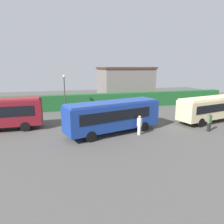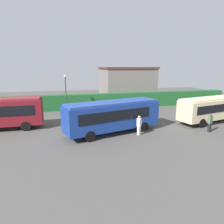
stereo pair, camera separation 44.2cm
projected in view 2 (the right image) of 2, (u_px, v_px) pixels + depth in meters
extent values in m
plane|color=#514F4C|center=(96.00, 129.00, 21.82)|extent=(76.02, 76.02, 0.00)
cube|color=black|center=(4.00, 107.00, 22.20)|extent=(6.83, 0.12, 1.04)
cylinder|color=black|center=(26.00, 126.00, 21.03)|extent=(1.00, 0.29, 1.00)
cylinder|color=black|center=(29.00, 121.00, 23.06)|extent=(1.00, 0.29, 1.00)
cube|color=navy|center=(113.00, 116.00, 20.09)|extent=(10.01, 5.04, 2.45)
cube|color=#2747A0|center=(113.00, 103.00, 19.80)|extent=(9.67, 4.76, 0.20)
cube|color=black|center=(104.00, 111.00, 20.97)|extent=(7.29, 2.06, 0.98)
cube|color=black|center=(117.00, 116.00, 18.79)|extent=(7.29, 2.06, 0.98)
cube|color=black|center=(151.00, 108.00, 22.38)|extent=(0.60, 2.02, 1.03)
cube|color=silver|center=(151.00, 101.00, 22.22)|extent=(0.41, 1.36, 0.28)
cylinder|color=black|center=(131.00, 122.00, 22.81)|extent=(1.04, 0.54, 1.00)
cylinder|color=black|center=(144.00, 127.00, 20.83)|extent=(1.04, 0.54, 1.00)
cylinder|color=black|center=(80.00, 129.00, 19.91)|extent=(1.04, 0.54, 1.00)
cylinder|color=black|center=(90.00, 136.00, 17.92)|extent=(1.04, 0.54, 1.00)
sphere|color=silver|center=(147.00, 117.00, 23.23)|extent=(0.22, 0.22, 0.22)
sphere|color=silver|center=(155.00, 120.00, 22.05)|extent=(0.22, 0.22, 0.22)
cube|color=beige|center=(211.00, 109.00, 24.03)|extent=(9.07, 4.17, 2.24)
cube|color=#F8E8B2|center=(212.00, 98.00, 23.76)|extent=(8.77, 3.93, 0.20)
cube|color=black|center=(201.00, 105.00, 24.86)|extent=(6.69, 1.53, 0.90)
cube|color=black|center=(219.00, 108.00, 22.81)|extent=(6.69, 1.53, 0.90)
cylinder|color=black|center=(217.00, 114.00, 26.40)|extent=(1.04, 0.49, 1.00)
cylinder|color=black|center=(187.00, 119.00, 24.00)|extent=(1.04, 0.49, 1.00)
cylinder|color=black|center=(202.00, 123.00, 22.16)|extent=(1.04, 0.49, 1.00)
cube|color=olive|center=(14.00, 116.00, 25.71)|extent=(0.32, 0.27, 0.76)
cube|color=maroon|center=(13.00, 111.00, 25.56)|extent=(0.49, 0.30, 0.67)
sphere|color=brown|center=(13.00, 107.00, 25.46)|extent=(0.21, 0.21, 0.21)
cube|color=silver|center=(139.00, 131.00, 19.73)|extent=(0.34, 0.34, 0.90)
cube|color=silver|center=(139.00, 122.00, 19.55)|extent=(0.42, 0.48, 0.78)
sphere|color=beige|center=(139.00, 117.00, 19.44)|extent=(0.25, 0.25, 0.25)
cube|color=black|center=(209.00, 128.00, 20.66)|extent=(0.33, 0.31, 0.89)
cube|color=#4C6B47|center=(210.00, 120.00, 20.47)|extent=(0.48, 0.37, 0.78)
sphere|color=brown|center=(211.00, 115.00, 20.36)|extent=(0.24, 0.24, 0.24)
cube|color=#1E5A28|center=(84.00, 102.00, 31.82)|extent=(50.01, 1.49, 2.34)
cube|color=slate|center=(126.00, 86.00, 37.79)|extent=(8.79, 7.97, 6.17)
cube|color=#4C2D23|center=(127.00, 68.00, 37.09)|extent=(9.15, 8.29, 0.30)
cylinder|color=#38383D|center=(66.00, 96.00, 27.98)|extent=(0.14, 0.14, 5.08)
sphere|color=beige|center=(65.00, 76.00, 27.40)|extent=(0.36, 0.36, 0.36)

